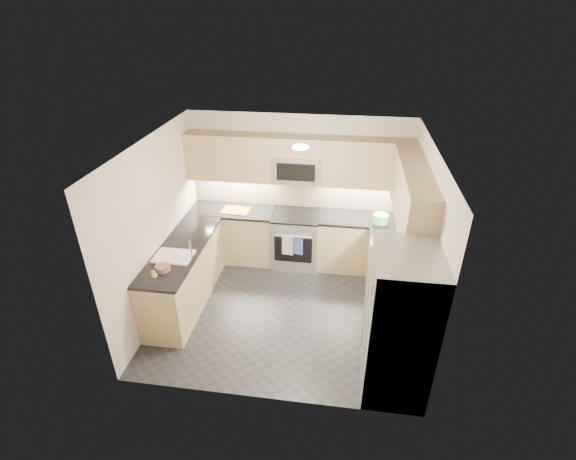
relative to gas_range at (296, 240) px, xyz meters
The scene contains 36 objects.
floor 1.35m from the gas_range, 90.00° to the right, with size 3.60×3.20×0.00m, color #242328.
ceiling 2.41m from the gas_range, 90.00° to the right, with size 3.60×3.20×0.02m, color beige.
wall_back 0.86m from the gas_range, 90.00° to the left, with size 3.60×0.02×2.50m, color beige.
wall_front 2.98m from the gas_range, 90.00° to the right, with size 3.60×0.02×2.50m, color beige.
wall_left 2.34m from the gas_range, 144.69° to the right, with size 0.02×3.20×2.50m, color beige.
wall_right 2.34m from the gas_range, 35.31° to the right, with size 0.02×3.20×2.50m, color beige.
base_cab_back_left 1.09m from the gas_range, behind, with size 1.42×0.60×0.90m, color tan.
base_cab_back_right 1.09m from the gas_range, ahead, with size 1.42×0.60×0.90m, color tan.
base_cab_right 1.88m from the gas_range, 36.87° to the right, with size 0.60×1.70×0.90m, color tan.
base_cab_peninsula 1.97m from the gas_range, 139.64° to the right, with size 0.60×2.00×0.90m, color tan.
countertop_back_left 1.19m from the gas_range, behind, with size 1.42×0.63×0.04m, color black.
countertop_back_right 1.19m from the gas_range, ahead, with size 1.42×0.63×0.04m, color black.
countertop_right 1.93m from the gas_range, 36.87° to the right, with size 0.63×1.70×0.04m, color black.
countertop_peninsula 2.02m from the gas_range, 139.64° to the right, with size 0.63×2.00×0.04m, color black.
upper_cab_back 1.38m from the gas_range, 90.00° to the left, with size 3.60×0.35×0.75m, color tan.
upper_cab_right 2.35m from the gas_range, 31.61° to the right, with size 0.35×1.95×0.75m, color tan.
backsplash_back 0.81m from the gas_range, 90.00° to the left, with size 3.60×0.01×0.51m, color tan.
backsplash_right 2.11m from the gas_range, 24.68° to the right, with size 0.01×2.30×0.51m, color tan.
gas_range is the anchor object (origin of this frame).
range_cooktop 0.46m from the gas_range, ahead, with size 0.76×0.65×0.03m, color black.
oven_door_glass 0.33m from the gas_range, 90.00° to the right, with size 0.62×0.02×0.45m, color black.
oven_handle 0.44m from the gas_range, 90.00° to the right, with size 0.02×0.02×0.60m, color #B2B5BA.
microwave 1.25m from the gas_range, 90.00° to the left, with size 0.76×0.40×0.40m, color gray.
microwave_door 1.25m from the gas_range, 90.00° to the right, with size 0.60×0.01×0.28m, color black.
refrigerator 2.86m from the gas_range, 59.12° to the right, with size 0.70×0.90×1.80m, color #95989C.
fridge_handle_left 2.86m from the gas_range, 67.48° to the right, with size 0.02×0.02×1.20m, color #B2B5BA.
fridge_handle_right 2.54m from the gas_range, 64.31° to the right, with size 0.02×0.02×1.20m, color #B2B5BA.
sink_basin 2.18m from the gas_range, 134.53° to the right, with size 0.52×0.38×0.16m, color white.
faucet 2.06m from the gas_range, 129.12° to the right, with size 0.03×0.03×0.28m, color silver.
utensil_bowl 1.47m from the gas_range, ahead, with size 0.24×0.24×0.14m, color #54B94F.
cutting_board 1.12m from the gas_range, behind, with size 0.45×0.31×0.01m, color orange.
fruit_basket 2.45m from the gas_range, 129.34° to the right, with size 0.19×0.19×0.07m, color #906343.
fruit_apple 2.65m from the gas_range, 126.52° to the right, with size 0.06×0.06×0.06m, color red.
fruit_pear 2.67m from the gas_range, 124.95° to the right, with size 0.07×0.07×0.07m, color #65B94F.
dish_towel_check 0.39m from the gas_range, 103.44° to the right, with size 0.18×0.01×0.34m, color silver.
dish_towel_blue 0.39m from the gas_range, 76.98° to the right, with size 0.16×0.01×0.30m, color #354993.
Camera 1 is at (0.73, -4.80, 4.04)m, focal length 26.00 mm.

